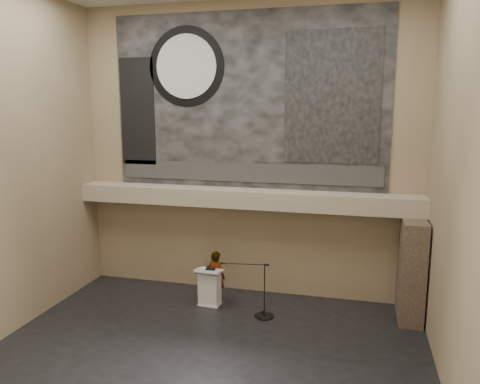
# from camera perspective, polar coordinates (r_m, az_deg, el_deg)

# --- Properties ---
(floor) EXTENTS (10.00, 10.00, 0.00)m
(floor) POSITION_cam_1_polar(r_m,az_deg,el_deg) (11.24, -4.27, -19.22)
(floor) COLOR black
(floor) RESTS_ON ground
(wall_back) EXTENTS (10.00, 0.02, 8.50)m
(wall_back) POSITION_cam_1_polar(r_m,az_deg,el_deg) (13.69, 0.83, 4.91)
(wall_back) COLOR #877656
(wall_back) RESTS_ON floor
(wall_front) EXTENTS (10.00, 0.02, 8.50)m
(wall_front) POSITION_cam_1_polar(r_m,az_deg,el_deg) (6.28, -16.49, -1.94)
(wall_front) COLOR #877656
(wall_front) RESTS_ON floor
(wall_left) EXTENTS (0.02, 8.00, 8.50)m
(wall_left) POSITION_cam_1_polar(r_m,az_deg,el_deg) (12.42, -27.03, 3.23)
(wall_left) COLOR #877656
(wall_left) RESTS_ON floor
(wall_right) EXTENTS (0.02, 8.00, 8.50)m
(wall_right) POSITION_cam_1_polar(r_m,az_deg,el_deg) (9.52, 25.21, 1.56)
(wall_right) COLOR #877656
(wall_right) RESTS_ON floor
(soffit) EXTENTS (10.00, 0.80, 0.50)m
(soffit) POSITION_cam_1_polar(r_m,az_deg,el_deg) (13.49, 0.42, -0.75)
(soffit) COLOR tan
(soffit) RESTS_ON wall_back
(sprinkler_left) EXTENTS (0.04, 0.04, 0.06)m
(sprinkler_left) POSITION_cam_1_polar(r_m,az_deg,el_deg) (13.97, -6.02, -1.60)
(sprinkler_left) COLOR #B2893D
(sprinkler_left) RESTS_ON soffit
(sprinkler_right) EXTENTS (0.04, 0.04, 0.06)m
(sprinkler_right) POSITION_cam_1_polar(r_m,az_deg,el_deg) (13.19, 8.41, -2.37)
(sprinkler_right) COLOR #B2893D
(sprinkler_right) RESTS_ON soffit
(banner) EXTENTS (8.00, 0.05, 5.00)m
(banner) POSITION_cam_1_polar(r_m,az_deg,el_deg) (13.61, 0.82, 10.99)
(banner) COLOR black
(banner) RESTS_ON wall_back
(banner_text_strip) EXTENTS (7.76, 0.02, 0.55)m
(banner_text_strip) POSITION_cam_1_polar(r_m,az_deg,el_deg) (13.70, 0.76, 2.38)
(banner_text_strip) COLOR #2C2C2C
(banner_text_strip) RESTS_ON banner
(banner_clock_rim) EXTENTS (2.30, 0.02, 2.30)m
(banner_clock_rim) POSITION_cam_1_polar(r_m,az_deg,el_deg) (14.14, -6.57, 14.95)
(banner_clock_rim) COLOR black
(banner_clock_rim) RESTS_ON banner
(banner_clock_face) EXTENTS (1.84, 0.02, 1.84)m
(banner_clock_face) POSITION_cam_1_polar(r_m,az_deg,el_deg) (14.13, -6.60, 14.96)
(banner_clock_face) COLOR silver
(banner_clock_face) RESTS_ON banner
(banner_building_print) EXTENTS (2.60, 0.02, 3.60)m
(banner_building_print) POSITION_cam_1_polar(r_m,az_deg,el_deg) (13.21, 11.15, 11.25)
(banner_building_print) COLOR black
(banner_building_print) RESTS_ON banner
(banner_brick_print) EXTENTS (1.10, 0.02, 3.20)m
(banner_brick_print) POSITION_cam_1_polar(r_m,az_deg,el_deg) (14.74, -12.37, 9.53)
(banner_brick_print) COLOR black
(banner_brick_print) RESTS_ON banner
(stone_pier) EXTENTS (0.60, 1.40, 2.70)m
(stone_pier) POSITION_cam_1_polar(r_m,az_deg,el_deg) (13.18, 20.19, -8.88)
(stone_pier) COLOR #413228
(stone_pier) RESTS_ON floor
(lectern) EXTENTS (0.75, 0.56, 1.13)m
(lectern) POSITION_cam_1_polar(r_m,az_deg,el_deg) (13.39, -3.73, -11.58)
(lectern) COLOR silver
(lectern) RESTS_ON floor
(binder) EXTENTS (0.30, 0.26, 0.04)m
(binder) POSITION_cam_1_polar(r_m,az_deg,el_deg) (13.14, -3.64, -9.37)
(binder) COLOR black
(binder) RESTS_ON lectern
(papers) EXTENTS (0.26, 0.31, 0.00)m
(papers) POSITION_cam_1_polar(r_m,az_deg,el_deg) (13.24, -4.39, -9.30)
(papers) COLOR white
(papers) RESTS_ON lectern
(speaker_person) EXTENTS (0.63, 0.49, 1.54)m
(speaker_person) POSITION_cam_1_polar(r_m,az_deg,el_deg) (13.55, -2.93, -10.31)
(speaker_person) COLOR silver
(speaker_person) RESTS_ON floor
(mic_stand) EXTENTS (1.42, 0.52, 1.49)m
(mic_stand) POSITION_cam_1_polar(r_m,az_deg,el_deg) (12.91, 2.79, -14.02)
(mic_stand) COLOR black
(mic_stand) RESTS_ON floor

